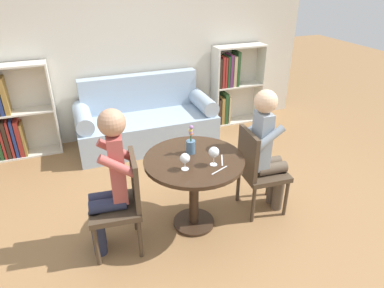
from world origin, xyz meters
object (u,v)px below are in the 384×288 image
at_px(person_left, 109,179).
at_px(person_right, 268,149).
at_px(bookshelf_left, 13,115).
at_px(bookshelf_right, 231,85).
at_px(chair_right, 257,168).
at_px(wine_glass_right, 214,153).
at_px(flower_vase, 191,144).
at_px(chair_left, 122,200).
at_px(wine_glass_left, 185,159).
at_px(couch, 146,123).

xyz_separation_m(person_left, person_right, (1.50, 0.02, -0.02)).
xyz_separation_m(bookshelf_left, bookshelf_right, (3.07, 0.00, 0.05)).
xyz_separation_m(chair_right, person_right, (0.08, -0.01, 0.20)).
distance_m(bookshelf_right, chair_right, 2.26).
distance_m(person_left, wine_glass_right, 0.89).
distance_m(bookshelf_left, flower_vase, 2.62).
xyz_separation_m(bookshelf_right, chair_right, (-0.76, -2.12, -0.11)).
relative_size(bookshelf_left, wine_glass_right, 7.13).
xyz_separation_m(bookshelf_right, flower_vase, (-1.42, -2.01, 0.22)).
relative_size(person_right, flower_vase, 4.61).
distance_m(chair_left, chair_right, 1.33).
distance_m(bookshelf_left, wine_glass_right, 2.89).
height_order(bookshelf_right, person_left, person_left).
distance_m(bookshelf_left, bookshelf_right, 3.07).
bearing_deg(wine_glass_left, bookshelf_right, 55.32).
bearing_deg(wine_glass_left, flower_vase, 59.75).
bearing_deg(wine_glass_right, couch, 93.34).
bearing_deg(couch, wine_glass_right, -86.66).
bearing_deg(person_left, bookshelf_left, -151.43).
relative_size(person_left, person_right, 1.02).
bearing_deg(bookshelf_right, person_left, -135.33).
bearing_deg(person_right, wine_glass_left, 102.15).
height_order(bookshelf_left, wine_glass_left, bookshelf_left).
bearing_deg(bookshelf_left, chair_right, -42.57).
height_order(couch, bookshelf_left, bookshelf_left).
bearing_deg(couch, flower_vase, -89.74).
bearing_deg(bookshelf_right, chair_right, -109.78).
bearing_deg(person_left, couch, 164.33).
xyz_separation_m(chair_left, person_left, (-0.08, 0.01, 0.22)).
relative_size(person_left, wine_glass_left, 8.90).
distance_m(person_left, person_right, 1.50).
relative_size(chair_left, person_left, 0.68).
bearing_deg(chair_left, couch, 166.68).
xyz_separation_m(bookshelf_right, wine_glass_left, (-1.56, -2.26, 0.23)).
relative_size(person_right, wine_glass_right, 7.60).
relative_size(bookshelf_left, flower_vase, 4.32).
relative_size(bookshelf_right, person_left, 0.92).
bearing_deg(flower_vase, couch, 90.26).
height_order(bookshelf_right, flower_vase, bookshelf_right).
bearing_deg(couch, bookshelf_left, 170.93).
bearing_deg(person_left, bookshelf_right, 140.63).
bearing_deg(flower_vase, bookshelf_left, 129.36).
distance_m(wine_glass_right, flower_vase, 0.29).
relative_size(chair_left, wine_glass_left, 6.09).
height_order(bookshelf_right, chair_right, bookshelf_right).
distance_m(chair_right, wine_glass_left, 0.88).
height_order(couch, bookshelf_right, bookshelf_right).
height_order(couch, flower_vase, flower_vase).
bearing_deg(wine_glass_left, couch, 86.14).
bearing_deg(bookshelf_left, wine_glass_left, -56.23).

